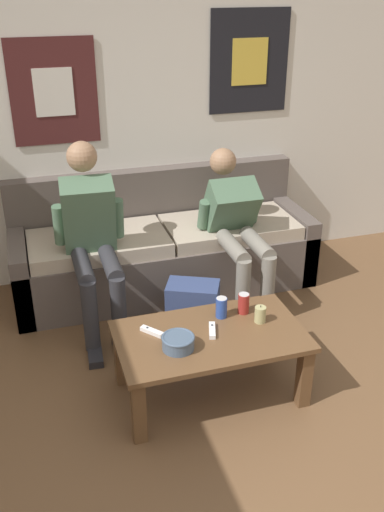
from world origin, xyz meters
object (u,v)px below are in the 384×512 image
(coffee_table, at_px, (210,345))
(pillar_candle, at_px, (260,314))
(ceramic_bowl, at_px, (178,342))
(game_controller_near_left, at_px, (152,331))
(person_seated_adult, at_px, (92,233))
(game_controller_near_right, at_px, (212,330))
(person_seated_teen, at_px, (236,224))
(couch, at_px, (163,250))
(drink_can_blue, at_px, (221,307))
(backpack, at_px, (193,311))
(drink_can_red, at_px, (244,303))

(coffee_table, distance_m, pillar_candle, 0.33)
(ceramic_bowl, relative_size, game_controller_near_left, 1.34)
(pillar_candle, relative_size, game_controller_near_left, 0.81)
(coffee_table, height_order, ceramic_bowl, ceramic_bowl)
(person_seated_adult, height_order, game_controller_near_left, person_seated_adult)
(pillar_candle, height_order, game_controller_near_right, pillar_candle)
(person_seated_teen, distance_m, game_controller_near_right, 1.10)
(coffee_table, height_order, person_seated_adult, person_seated_adult)
(couch, xyz_separation_m, drink_can_blue, (0.04, -1.19, 0.18))
(coffee_table, distance_m, ceramic_bowl, 0.25)
(couch, distance_m, backpack, 0.74)
(pillar_candle, bearing_deg, ceramic_bowl, -167.81)
(person_seated_adult, xyz_separation_m, ceramic_bowl, (0.29, -1.03, -0.22))
(person_seated_adult, distance_m, drink_can_blue, 1.03)
(person_seated_adult, xyz_separation_m, backpack, (0.58, -0.34, -0.49))
(pillar_candle, xyz_separation_m, game_controller_near_left, (-0.62, 0.07, -0.04))
(pillar_candle, height_order, game_controller_near_left, pillar_candle)
(person_seated_teen, bearing_deg, backpack, -140.09)
(person_seated_teen, relative_size, backpack, 2.68)
(person_seated_teen, relative_size, drink_can_red, 8.60)
(couch, height_order, person_seated_teen, person_seated_teen)
(drink_can_blue, bearing_deg, game_controller_near_right, -126.86)
(coffee_table, height_order, backpack, coffee_table)
(ceramic_bowl, bearing_deg, person_seated_teen, 55.28)
(pillar_candle, bearing_deg, drink_can_blue, 149.09)
(couch, bearing_deg, backpack, -89.20)
(ceramic_bowl, bearing_deg, backpack, 66.93)
(couch, xyz_separation_m, backpack, (0.01, -0.73, -0.11))
(person_seated_teen, height_order, pillar_candle, person_seated_teen)
(ceramic_bowl, xyz_separation_m, game_controller_near_left, (-0.10, 0.18, -0.03))
(person_seated_adult, height_order, drink_can_blue, person_seated_adult)
(couch, distance_m, drink_can_red, 1.21)
(person_seated_teen, distance_m, game_controller_near_left, 1.22)
(couch, distance_m, game_controller_near_right, 1.33)
(pillar_candle, distance_m, game_controller_near_right, 0.30)
(drink_can_red, bearing_deg, ceramic_bowl, -153.38)
(coffee_table, bearing_deg, pillar_candle, 6.62)
(couch, xyz_separation_m, ceramic_bowl, (-0.28, -1.41, 0.16))
(backpack, relative_size, game_controller_near_right, 2.69)
(person_seated_teen, xyz_separation_m, pillar_candle, (-0.21, -0.94, -0.14))
(drink_can_red, bearing_deg, game_controller_near_right, -149.63)
(couch, relative_size, game_controller_near_right, 15.19)
(coffee_table, relative_size, pillar_candle, 9.71)
(coffee_table, height_order, pillar_candle, pillar_candle)
(couch, distance_m, coffee_table, 1.34)
(couch, height_order, drink_can_blue, couch)
(couch, xyz_separation_m, game_controller_near_right, (-0.06, -1.32, 0.13))
(coffee_table, bearing_deg, couch, 86.76)
(couch, height_order, ceramic_bowl, couch)
(pillar_candle, height_order, drink_can_red, drink_can_red)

